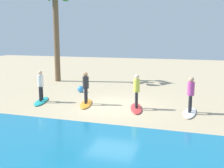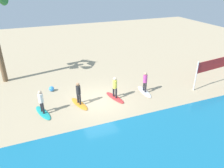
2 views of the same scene
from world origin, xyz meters
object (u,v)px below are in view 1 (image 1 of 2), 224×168
Objects in this scene: beach_ball at (81,89)px; surfboard_teal at (41,101)px; surfer_white at (191,92)px; surfer_orange at (86,85)px; surfboard_white at (190,112)px; surfer_red at (137,89)px; surfboard_red at (136,108)px; surfer_teal at (41,83)px; surfboard_orange at (86,104)px; palm_tree at (55,2)px.

surfboard_teal is at bearing 72.08° from beach_ball.
surfer_orange is at bearing -1.00° from surfer_white.
surfer_red is (2.56, 0.01, 0.99)m from surfboard_white.
surfer_teal is at bearing -102.91° from surfboard_red.
surfer_white is 0.78× the size of surfboard_orange.
surfer_red is at bearing 140.70° from palm_tree.
surfer_teal reaches higher than surfboard_teal.
beach_ball reaches higher than surfboard_red.
surfboard_white is 5.29m from surfboard_orange.
surfboard_orange is 3.24m from beach_ball.
palm_tree reaches higher than surfer_teal.
surfer_white is at bearing 179.00° from surfer_orange.
surfboard_white is 2.74m from surfer_red.
surfer_white is 1.00× the size of surfer_orange.
palm_tree is (10.40, -6.41, 6.12)m from surfboard_white.
surfer_red reaches higher than surfboard_orange.
surfboard_orange is 1.28× the size of surfer_orange.
surfboard_white is at bearing -179.88° from surfer_red.
palm_tree is 18.39× the size of beach_ball.
beach_ball is (6.86, -2.92, 0.16)m from surfboard_white.
surfer_teal is (2.56, 0.23, 0.99)m from surfboard_orange.
surfboard_orange is 2.57m from surfboard_teal.
surfer_white is 5.38m from surfboard_orange.
surfer_orange is 9.61m from palm_tree.
surfboard_white is 1.28× the size of surfer_white.
surfboard_white and surfboard_teal have the same top height.
beach_ball is (1.57, -2.83, -0.83)m from surfer_orange.
palm_tree is at bearing -44.59° from beach_ball.
surfer_teal reaches higher than surfboard_red.
palm_tree is at bearing -156.41° from surfboard_orange.
surfer_red is 0.21× the size of palm_tree.
surfer_red is 1.00× the size of surfer_orange.
surfer_teal is (2.56, 0.23, 0.00)m from surfer_orange.
surfer_white is 7.85m from surfer_teal.
surfboard_orange is 1.28× the size of surfer_teal.
beach_ball is at bearing -61.02° from surfer_orange.
palm_tree is at bearing -68.75° from surfer_teal.
surfer_white is 7.91m from surfboard_teal.
surfer_orange is 1.00× the size of surfer_teal.
surfboard_teal is 5.03× the size of beach_ball.
surfboard_white is 7.91m from surfer_teal.
surfer_orange reaches higher than surfboard_orange.
surfer_orange is 0.21× the size of palm_tree.
surfer_orange is 0.78× the size of surfboard_teal.
surfboard_white is at bearing 156.91° from beach_ball.
surfer_orange is (2.73, -0.10, 0.99)m from surfboard_red.
surfer_orange is at bearing 78.61° from surfboard_teal.
surfer_white reaches higher than surfboard_orange.
surfboard_red is 1.28× the size of surfer_orange.
surfer_white is (0.00, 0.00, 0.99)m from surfboard_white.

